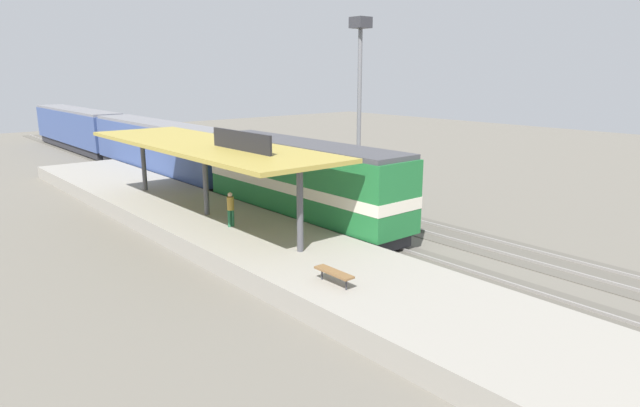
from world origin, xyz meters
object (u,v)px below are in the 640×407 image
at_px(passenger_carriage_rear, 77,128).
at_px(locomotive, 302,182).
at_px(platform_bench, 334,273).
at_px(passenger_carriage_front, 160,149).
at_px(person_waiting, 231,208).
at_px(light_mast, 360,70).

bearing_deg(passenger_carriage_rear, locomotive, -90.00).
bearing_deg(platform_bench, locomotive, 57.55).
relative_size(platform_bench, passenger_carriage_front, 0.08).
bearing_deg(platform_bench, passenger_carriage_front, 77.66).
xyz_separation_m(platform_bench, person_waiting, (1.14, 8.86, 0.51)).
relative_size(platform_bench, locomotive, 0.12).
distance_m(light_mast, person_waiting, 14.85).
distance_m(platform_bench, passenger_carriage_rear, 48.62).
relative_size(locomotive, passenger_carriage_front, 0.72).
height_order(platform_bench, light_mast, light_mast).
xyz_separation_m(passenger_carriage_front, person_waiting, (-4.86, -18.58, -0.46)).
xyz_separation_m(platform_bench, locomotive, (6.00, 9.44, 1.07)).
height_order(passenger_carriage_rear, light_mast, light_mast).
distance_m(platform_bench, person_waiting, 8.95).
bearing_deg(passenger_carriage_front, light_mast, -61.56).
xyz_separation_m(platform_bench, passenger_carriage_front, (6.00, 27.44, 0.97)).
bearing_deg(person_waiting, locomotive, 6.78).
height_order(platform_bench, passenger_carriage_front, passenger_carriage_front).
xyz_separation_m(platform_bench, light_mast, (13.80, 13.03, 7.05)).
bearing_deg(locomotive, person_waiting, -173.22).
distance_m(locomotive, passenger_carriage_front, 18.00).
xyz_separation_m(locomotive, passenger_carriage_rear, (0.00, 38.80, -0.10)).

